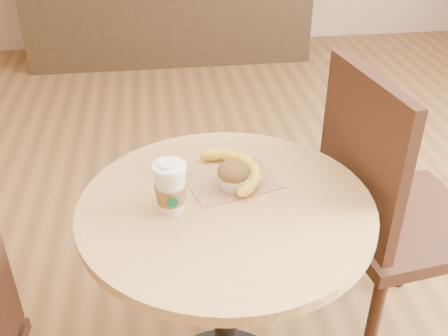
# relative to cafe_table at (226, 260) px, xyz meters

# --- Properties ---
(cafe_table) EXTENTS (0.76, 0.76, 0.75)m
(cafe_table) POSITION_rel_cafe_table_xyz_m (0.00, 0.00, 0.00)
(cafe_table) COLOR black
(cafe_table) RESTS_ON ground
(chair_right) EXTENTS (0.51, 0.51, 1.02)m
(chair_right) POSITION_rel_cafe_table_xyz_m (0.53, 0.15, 0.01)
(chair_right) COLOR #321C11
(chair_right) RESTS_ON ground
(kraft_bag) EXTENTS (0.28, 0.24, 0.00)m
(kraft_bag) POSITION_rel_cafe_table_xyz_m (0.03, 0.10, 0.20)
(kraft_bag) COLOR #9E714C
(kraft_bag) RESTS_ON cafe_table
(coffee_cup) EXTENTS (0.08, 0.08, 0.14)m
(coffee_cup) POSITION_rel_cafe_table_xyz_m (-0.14, -0.01, 0.26)
(coffee_cup) COLOR silver
(coffee_cup) RESTS_ON cafe_table
(muffin) EXTENTS (0.09, 0.09, 0.08)m
(muffin) POSITION_rel_cafe_table_xyz_m (0.03, 0.06, 0.24)
(muffin) COLOR silver
(muffin) RESTS_ON kraft_bag
(banana) EXTENTS (0.24, 0.29, 0.04)m
(banana) POSITION_rel_cafe_table_xyz_m (0.04, 0.12, 0.22)
(banana) COLOR yellow
(banana) RESTS_ON kraft_bag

